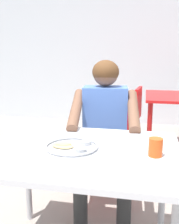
{
  "coord_description": "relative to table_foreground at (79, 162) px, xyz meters",
  "views": [
    {
      "loc": [
        0.28,
        -1.37,
        1.24
      ],
      "look_at": [
        -0.05,
        0.22,
        0.87
      ],
      "focal_mm": 43.29,
      "sensor_mm": 36.0,
      "label": 1
    }
  ],
  "objects": [
    {
      "name": "back_wall",
      "position": [
        0.06,
        3.41,
        1.05
      ],
      "size": [
        12.0,
        0.12,
        3.4
      ],
      "primitive_type": "cube",
      "color": "silver",
      "rests_on": "ground"
    },
    {
      "name": "table_foreground",
      "position": [
        0.0,
        0.0,
        0.0
      ],
      "size": [
        1.08,
        0.83,
        0.72
      ],
      "color": "silver",
      "rests_on": "ground"
    },
    {
      "name": "thali_tray",
      "position": [
        -0.04,
        -0.0,
        0.09
      ],
      "size": [
        0.29,
        0.29,
        0.03
      ],
      "color": "#B7BABF",
      "rests_on": "table_foreground"
    },
    {
      "name": "drinking_cup",
      "position": [
        0.4,
        -0.02,
        0.13
      ],
      "size": [
        0.07,
        0.07,
        0.09
      ],
      "color": "#D84C19",
      "rests_on": "table_foreground"
    },
    {
      "name": "chair_foreground",
      "position": [
        0.03,
        0.84,
        -0.15
      ],
      "size": [
        0.48,
        0.47,
        0.85
      ],
      "color": "red",
      "rests_on": "ground"
    },
    {
      "name": "diner_foreground",
      "position": [
        0.05,
        0.62,
        0.06
      ],
      "size": [
        0.53,
        0.58,
        1.18
      ],
      "color": "#2E2E2E",
      "rests_on": "ground"
    },
    {
      "name": "chair_red_left",
      "position": [
        0.15,
        2.04,
        -0.17
      ],
      "size": [
        0.44,
        0.46,
        0.8
      ],
      "color": "red",
      "rests_on": "ground"
    }
  ]
}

